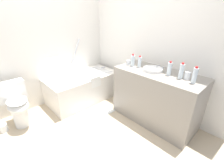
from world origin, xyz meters
name	(u,v)px	position (x,y,z in m)	size (l,w,h in m)	color
ground_plane	(83,135)	(0.00, 0.00, 0.00)	(3.83, 3.83, 0.00)	#C1AD8E
wall_back_tiled	(36,45)	(0.00, 1.34, 1.16)	(3.23, 0.10, 2.31)	silver
wall_right_mirror	(148,45)	(1.47, 0.00, 1.16)	(0.10, 2.98, 2.31)	silver
bathtub	(83,86)	(0.63, 0.92, 0.29)	(1.42, 0.75, 1.20)	white
toilet	(16,103)	(-0.58, 0.93, 0.39)	(0.39, 0.54, 0.71)	white
vanity_counter	(155,97)	(1.11, -0.48, 0.43)	(0.62, 1.33, 0.85)	gray
sink_basin	(153,69)	(1.09, -0.39, 0.88)	(0.30, 0.30, 0.05)	white
sink_faucet	(159,67)	(1.27, -0.39, 0.88)	(0.10, 0.15, 0.06)	#B6B6BB
water_bottle_0	(169,69)	(1.10, -0.64, 0.95)	(0.06, 0.06, 0.21)	silver
water_bottle_1	(181,71)	(1.09, -0.81, 0.96)	(0.06, 0.06, 0.22)	silver
water_bottle_2	(140,62)	(1.09, -0.13, 0.94)	(0.06, 0.06, 0.19)	silver
water_bottle_3	(133,61)	(1.05, -0.01, 0.95)	(0.07, 0.07, 0.20)	silver
water_bottle_4	(195,76)	(1.06, -0.99, 0.96)	(0.06, 0.06, 0.22)	silver
drinking_glass_0	(128,63)	(1.05, 0.08, 0.89)	(0.07, 0.07, 0.08)	white
drinking_glass_1	(187,76)	(1.13, -0.89, 0.91)	(0.08, 0.08, 0.10)	white
bath_mat	(94,114)	(0.44, 0.31, 0.01)	(0.69, 0.38, 0.01)	white
toilet_paper_roll	(4,128)	(-0.84, 0.91, 0.06)	(0.11, 0.11, 0.13)	white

